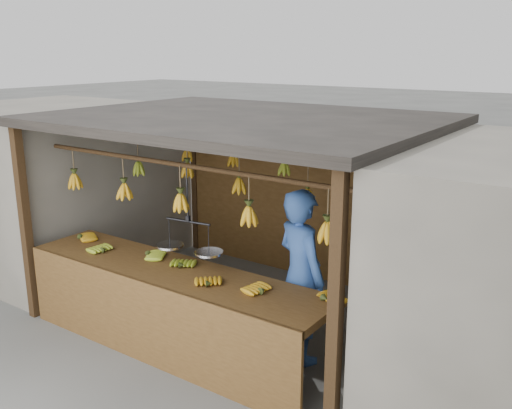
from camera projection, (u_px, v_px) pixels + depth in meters
The scene contains 8 objects.
ground at pixel (242, 312), 6.98m from camera, with size 80.00×80.00×0.00m, color #5B5B57.
stall at pixel (257, 149), 6.72m from camera, with size 4.30×3.30×2.40m.
neighbor_left at pixel (51, 183), 8.66m from camera, with size 3.00×3.00×2.30m, color slate.
counter at pixel (165, 291), 5.86m from camera, with size 3.60×0.82×0.96m.
hanging_bananas at pixel (240, 183), 6.55m from camera, with size 3.58×2.24×0.37m.
balance_scale at pixel (189, 245), 5.84m from camera, with size 0.76×0.34×0.89m.
vendor at pixel (301, 276), 5.75m from camera, with size 0.66×0.43×1.81m, color #3359A5.
bag_bundles at pixel (442, 236), 6.72m from camera, with size 0.08×0.26×1.29m.
Camera 1 is at (3.79, -5.14, 3.11)m, focal length 40.00 mm.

